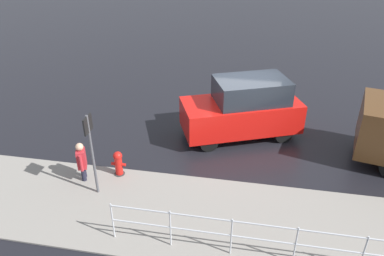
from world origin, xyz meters
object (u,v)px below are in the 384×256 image
Objects in this scene: moving_hatchback at (243,109)px; pedestrian at (82,160)px; fire_hydrant at (119,164)px; sign_post at (91,144)px.

moving_hatchback is 5.48m from pedestrian.
moving_hatchback is 4.56m from fire_hydrant.
sign_post reaches higher than pedestrian.
sign_post is at bearing 46.77° from moving_hatchback.
pedestrian is at bearing 22.82° from fire_hydrant.
moving_hatchback reaches higher than fire_hydrant.
sign_post reaches higher than fire_hydrant.
sign_post is at bearing 140.97° from pedestrian.
fire_hydrant is 1.51m from sign_post.
pedestrian reaches higher than fire_hydrant.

